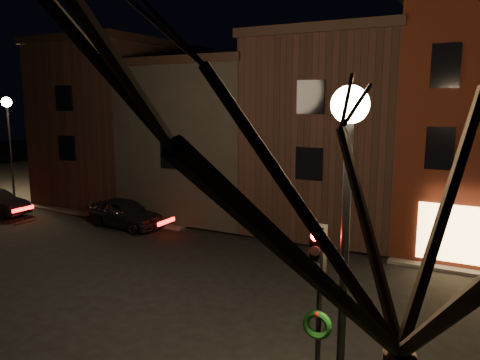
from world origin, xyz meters
name	(u,v)px	position (x,y,z in m)	size (l,w,h in m)	color
ground	(214,284)	(0.00, 0.00, 0.00)	(120.00, 120.00, 0.00)	black
sidewalk_far_left	(140,170)	(-20.00, 20.00, 0.06)	(30.00, 30.00, 0.12)	#2D2B28
row_building_a	(343,131)	(1.50, 10.50, 4.83)	(7.30, 10.30, 9.40)	black
row_building_b	(222,136)	(-5.75, 10.50, 4.33)	(7.80, 10.30, 8.40)	black
row_building_c	(126,121)	(-13.00, 10.50, 5.08)	(7.30, 10.30, 9.90)	black
street_lamp_near	(347,175)	(6.20, -6.00, 5.18)	(0.60, 0.60, 6.48)	black
street_lamp_far	(8,120)	(-19.00, 6.20, 5.18)	(0.60, 0.60, 6.48)	black
traffic_signal	(318,296)	(5.60, -5.51, 2.81)	(0.58, 0.38, 4.05)	black
bare_tree_right	(414,122)	(7.50, -8.50, 6.15)	(6.40, 6.40, 8.50)	black
parked_car_a	(125,213)	(-7.89, 4.33, 0.74)	(1.76, 4.37, 1.49)	black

